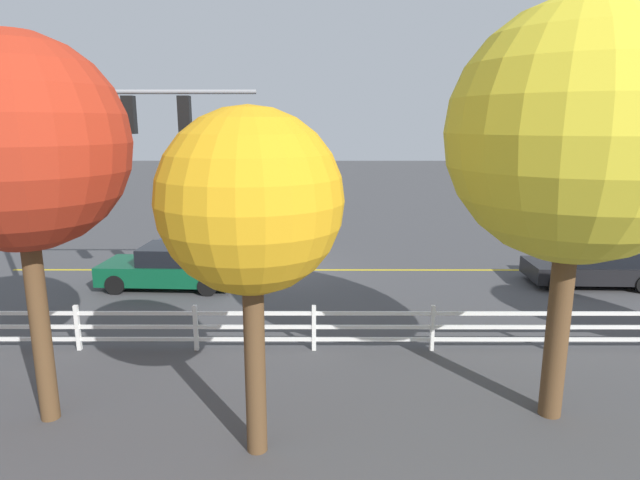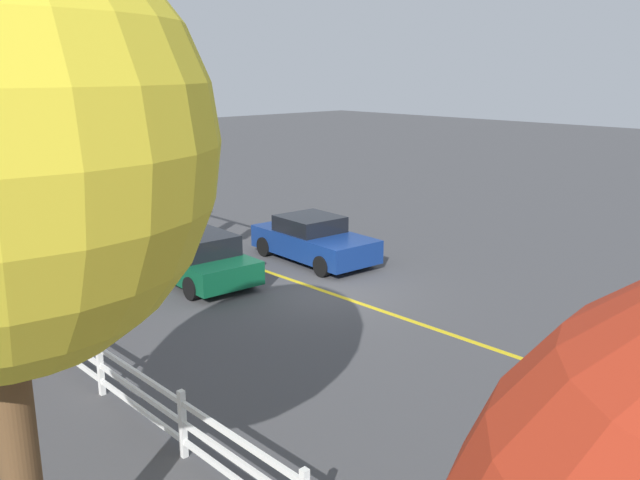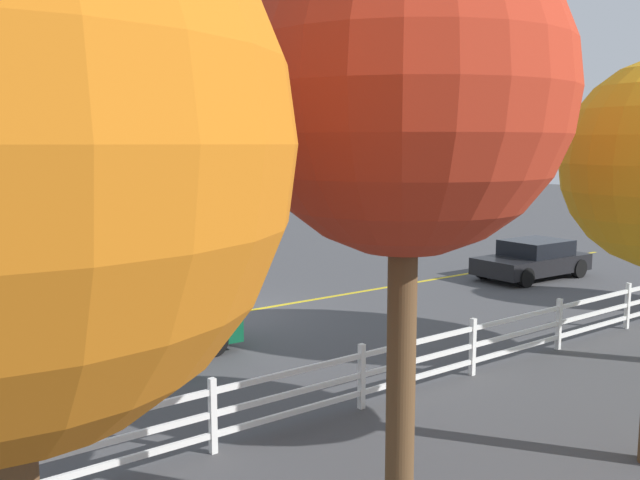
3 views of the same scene
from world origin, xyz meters
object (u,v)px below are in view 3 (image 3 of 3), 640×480
at_px(car_0, 132,326).
at_px(tree_3, 406,93).
at_px(car_2, 102,290).
at_px(car_1, 533,259).

height_order(car_0, tree_3, tree_3).
relative_size(car_2, tree_3, 0.64).
relative_size(car_0, car_1, 1.09).
bearing_deg(car_2, tree_3, -90.64).
bearing_deg(tree_3, car_0, -90.35).
relative_size(car_0, car_2, 1.02).
height_order(car_1, tree_3, tree_3).
bearing_deg(tree_3, car_2, -94.01).
xyz_separation_m(car_1, tree_3, (14.42, 8.51, 4.46)).
bearing_deg(car_0, tree_3, 92.56).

